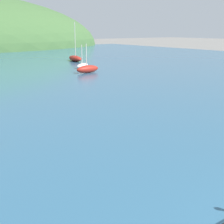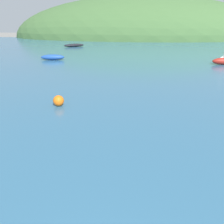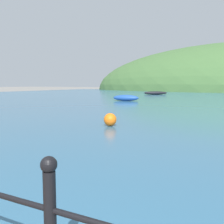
{
  "view_description": "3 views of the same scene",
  "coord_description": "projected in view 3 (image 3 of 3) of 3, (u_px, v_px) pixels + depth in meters",
  "views": [
    {
      "loc": [
        -5.2,
        -0.78,
        3.58
      ],
      "look_at": [
        -0.15,
        6.27,
        1.27
      ],
      "focal_mm": 50.0,
      "sensor_mm": 36.0,
      "label": 1
    },
    {
      "loc": [
        0.38,
        -0.11,
        3.53
      ],
      "look_at": [
        -0.44,
        6.49,
        0.85
      ],
      "focal_mm": 35.0,
      "sensor_mm": 36.0,
      "label": 2
    },
    {
      "loc": [
        1.48,
        0.14,
        1.71
      ],
      "look_at": [
        -1.39,
        5.6,
        1.03
      ],
      "focal_mm": 42.0,
      "sensor_mm": 36.0,
      "label": 3
    }
  ],
  "objects": [
    {
      "name": "boat_green_fishing",
      "position": [
        155.0,
        93.0,
        37.26
      ],
      "size": [
        3.36,
        2.7,
        0.48
      ],
      "color": "black",
      "rests_on": "water"
    },
    {
      "name": "boat_far_right",
      "position": [
        126.0,
        98.0,
        23.96
      ],
      "size": [
        2.48,
        1.15,
        0.56
      ],
      "color": "#1E4793",
      "rests_on": "water"
    },
    {
      "name": "mooring_buoy",
      "position": [
        110.0,
        120.0,
        9.91
      ],
      "size": [
        0.49,
        0.49,
        0.49
      ],
      "primitive_type": "sphere",
      "color": "orange",
      "rests_on": "water"
    }
  ]
}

